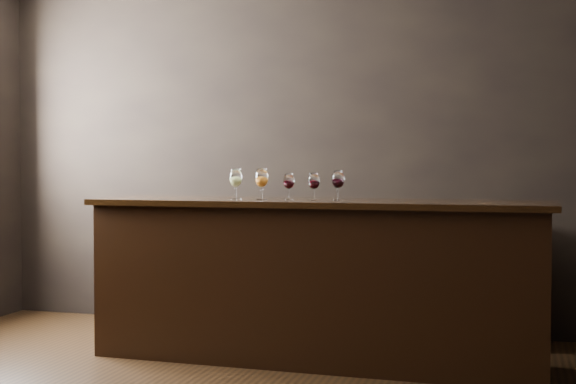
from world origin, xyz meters
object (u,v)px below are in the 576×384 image
(glass_red_a, at_px, (289,182))
(back_bar_shelf, at_px, (355,278))
(bar_counter, at_px, (316,284))
(glass_red_b, at_px, (314,182))
(glass_red_c, at_px, (338,180))
(glass_white, at_px, (236,179))
(glass_amber, at_px, (262,179))

(glass_red_a, bearing_deg, back_bar_shelf, 71.61)
(bar_counter, relative_size, back_bar_shelf, 1.20)
(glass_red_b, distance_m, glass_red_c, 0.15)
(glass_white, height_order, glass_red_c, glass_white)
(glass_red_b, relative_size, glass_red_c, 0.92)
(glass_red_b, bearing_deg, back_bar_shelf, 83.81)
(glass_white, distance_m, glass_red_c, 0.69)
(bar_counter, xyz_separation_m, glass_red_a, (-0.18, 0.00, 0.66))
(glass_red_a, bearing_deg, bar_counter, -1.53)
(bar_counter, distance_m, glass_amber, 0.77)
(bar_counter, distance_m, glass_red_a, 0.69)
(back_bar_shelf, bearing_deg, glass_amber, -117.19)
(back_bar_shelf, bearing_deg, glass_white, -126.89)
(glass_white, xyz_separation_m, glass_red_b, (0.54, -0.02, -0.02))
(bar_counter, bearing_deg, back_bar_shelf, 85.12)
(bar_counter, relative_size, glass_amber, 14.13)
(glass_amber, height_order, glass_red_c, glass_amber)
(back_bar_shelf, height_order, glass_red_a, glass_red_a)
(back_bar_shelf, bearing_deg, bar_counter, -96.19)
(glass_red_a, relative_size, glass_red_c, 0.89)
(back_bar_shelf, xyz_separation_m, glass_red_b, (-0.09, -0.87, 0.74))
(glass_white, relative_size, glass_red_c, 1.05)
(glass_white, bearing_deg, glass_red_a, 3.01)
(glass_white, bearing_deg, glass_red_b, -2.57)
(bar_counter, distance_m, back_bar_shelf, 0.84)
(back_bar_shelf, relative_size, glass_white, 11.84)
(back_bar_shelf, relative_size, glass_red_a, 13.92)
(glass_amber, relative_size, glass_red_c, 1.06)
(glass_red_a, relative_size, glass_red_b, 0.97)
(bar_counter, relative_size, glass_red_b, 16.30)
(glass_white, distance_m, glass_red_a, 0.36)
(glass_white, height_order, glass_amber, glass_amber)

